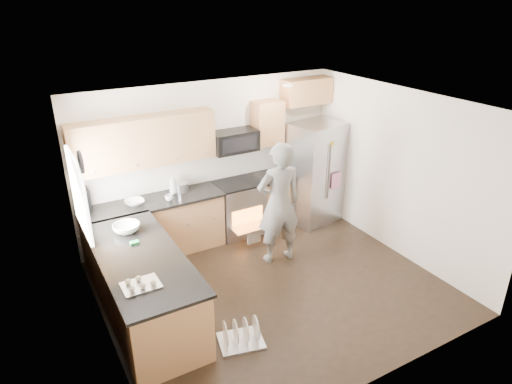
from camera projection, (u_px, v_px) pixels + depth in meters
ground at (272, 287)px, 6.50m from camera, size 4.50×4.50×0.00m
room_shell at (271, 178)px, 5.82m from camera, size 4.54×4.04×2.62m
back_cabinet_run at (184, 190)px, 7.23m from camera, size 4.45×0.64×2.50m
peninsula at (143, 287)px, 5.71m from camera, size 0.96×2.36×1.04m
stove_range at (238, 196)px, 7.73m from camera, size 0.76×0.97×1.79m
refrigerator at (315, 173)px, 8.08m from camera, size 0.99×0.83×1.82m
person at (279, 204)px, 6.79m from camera, size 0.74×0.53×1.91m
dish_rack at (241, 336)px, 5.44m from camera, size 0.61×0.53×0.32m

